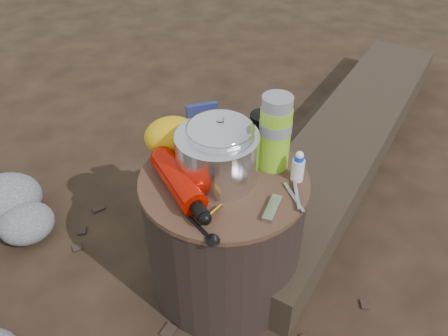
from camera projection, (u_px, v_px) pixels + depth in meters
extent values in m
plane|color=black|center=(224.00, 277.00, 1.55)|extent=(60.00, 60.00, 0.00)
cylinder|color=black|center=(224.00, 233.00, 1.42)|extent=(0.48, 0.48, 0.44)
cube|color=#30251C|center=(347.00, 140.00, 2.05)|extent=(1.60, 1.67, 0.17)
cube|color=#30251C|center=(329.00, 130.00, 2.17)|extent=(1.08, 1.05, 0.11)
cylinder|color=silver|center=(217.00, 156.00, 1.24)|extent=(0.23, 0.23, 0.14)
cylinder|color=white|center=(220.00, 147.00, 1.24)|extent=(0.18, 0.18, 0.18)
cylinder|color=#86CC24|center=(275.00, 133.00, 1.26)|extent=(0.09, 0.09, 0.22)
cylinder|color=black|center=(263.00, 132.00, 1.36)|extent=(0.08, 0.08, 0.12)
ellipsoid|color=gold|center=(172.00, 136.00, 1.34)|extent=(0.16, 0.13, 0.11)
cube|color=navy|center=(203.00, 123.00, 1.39)|extent=(0.10, 0.03, 0.12)
cube|color=#BBBBC0|center=(272.00, 208.00, 1.17)|extent=(0.08, 0.10, 0.01)
cylinder|color=white|center=(298.00, 167.00, 1.25)|extent=(0.04, 0.04, 0.08)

